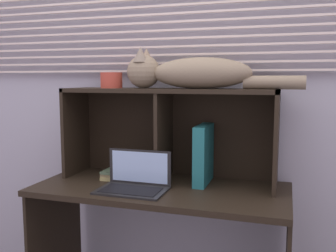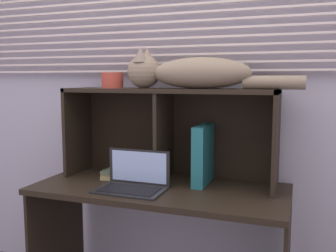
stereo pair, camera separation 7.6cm
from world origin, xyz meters
The scene contains 8 objects.
back_panel_with_blinds centered at (0.00, 0.55, 1.26)m, with size 4.40×0.08×2.50m.
desk centered at (0.00, 0.22, 0.58)m, with size 1.32×0.59×0.72m.
hutch_shelf_unit centered at (0.00, 0.38, 1.06)m, with size 1.17×0.30×0.51m.
cat centered at (0.11, 0.35, 1.32)m, with size 0.94×0.20×0.22m.
laptop centered at (-0.11, 0.13, 0.76)m, with size 0.34×0.23×0.19m.
binder_upright centered at (0.20, 0.35, 0.88)m, with size 0.06×0.26×0.32m, color #217072.
book_stack centered at (-0.27, 0.35, 0.75)m, with size 0.17×0.26×0.05m.
small_basket centered at (-0.34, 0.35, 1.28)m, with size 0.12×0.12×0.09m, color #C54735.
Camera 1 is at (0.62, -1.62, 1.28)m, focal length 40.52 mm.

